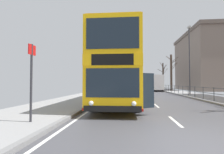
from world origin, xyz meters
TOP-DOWN VIEW (x-y plane):
  - ground at (-0.72, -0.00)m, footprint 15.80×140.00m
  - double_decker_bus_main at (-2.53, 8.03)m, footprint 3.31×11.06m
  - background_bus_far_lane at (2.93, 31.13)m, footprint 2.86×10.34m
  - pedestrian_railing_far_kerb at (4.45, 15.02)m, footprint 0.05×30.93m
  - bus_stop_sign_near at (-5.23, 1.34)m, footprint 0.08×0.44m
  - street_lamp_far_side at (5.62, 18.11)m, footprint 0.28×0.60m
  - bare_tree_far_00 at (5.72, 28.18)m, footprint 2.32×3.37m
  - bare_tree_far_02 at (6.15, 38.53)m, footprint 2.14×2.57m
  - background_building_00 at (15.67, 36.35)m, footprint 10.60×18.30m

SIDE VIEW (x-z plane):
  - ground at x=-0.72m, z-range -0.06..0.14m
  - pedestrian_railing_far_kerb at x=4.45m, z-range 0.32..1.36m
  - background_bus_far_lane at x=2.93m, z-range 0.15..3.07m
  - bus_stop_sign_near at x=-5.23m, z-range 0.45..3.19m
  - double_decker_bus_main at x=-2.53m, z-range 0.10..4.60m
  - bare_tree_far_00 at x=5.72m, z-range 0.25..6.75m
  - bare_tree_far_02 at x=6.15m, z-range 0.36..6.71m
  - street_lamp_far_side at x=5.62m, z-range 0.76..9.20m
  - background_building_00 at x=15.67m, z-range 0.03..12.56m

